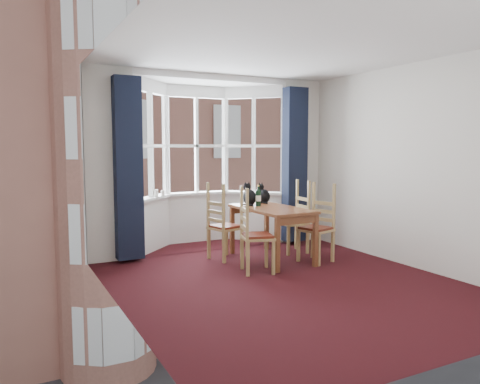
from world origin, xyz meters
TOP-DOWN VIEW (x-y plane):
  - floor at (0.00, 0.00)m, footprint 4.50×4.50m
  - ceiling at (0.00, 0.00)m, footprint 4.50×4.50m
  - wall_left at (-2.00, 0.00)m, footprint 0.00×4.50m
  - wall_right at (2.00, 0.00)m, footprint 0.00×4.50m
  - wall_near at (0.00, -2.25)m, footprint 4.00×0.00m
  - wall_back_pier_left at (-1.65, 2.25)m, footprint 0.70×0.12m
  - wall_back_pier_right at (1.65, 2.25)m, footprint 0.70×0.12m
  - bay_window at (0.00, 2.75)m, footprint 2.76×0.94m
  - curtain_left at (-1.42, 2.07)m, footprint 0.38×0.22m
  - curtain_right at (1.42, 2.07)m, footprint 0.38×0.22m
  - dining_table at (0.47, 1.24)m, footprint 0.78×1.39m
  - chair_left_near at (-0.13, 0.77)m, footprint 0.50×0.51m
  - chair_left_far at (-0.21, 1.56)m, footprint 0.49×0.50m
  - chair_right_near at (1.06, 0.87)m, footprint 0.51×0.52m
  - chair_right_far at (1.11, 1.50)m, footprint 0.43×0.45m
  - cat_left at (0.32, 1.65)m, footprint 0.19×0.27m
  - cat_right at (0.64, 1.77)m, footprint 0.22×0.27m
  - wine_bottle at (0.38, 1.48)m, footprint 0.08×0.08m
  - candle_tall at (-0.85, 2.60)m, footprint 0.06×0.06m
  - candle_short at (-0.74, 2.63)m, footprint 0.06×0.06m
  - street at (0.00, 32.25)m, footprint 80.00×80.00m
  - tenement_building at (0.00, 14.01)m, footprint 18.40×7.80m

SIDE VIEW (x-z plane):
  - street at x=0.00m, z-range -6.00..-6.00m
  - floor at x=0.00m, z-range 0.00..0.00m
  - chair_left_near at x=-0.13m, z-range 0.01..0.93m
  - chair_left_far at x=-0.21m, z-range 0.01..0.93m
  - chair_right_near at x=1.06m, z-range 0.01..0.93m
  - chair_right_far at x=1.11m, z-range 0.01..0.93m
  - dining_table at x=0.47m, z-range 0.29..1.07m
  - cat_right at x=0.64m, z-range 0.74..1.07m
  - cat_left at x=0.32m, z-range 0.73..1.09m
  - wine_bottle at x=0.38m, z-range 0.76..1.07m
  - candle_short at x=-0.74m, z-range 0.87..0.96m
  - candle_tall at x=-0.85m, z-range 0.87..0.98m
  - curtain_left at x=-1.42m, z-range 0.05..2.65m
  - curtain_right at x=1.42m, z-range 0.05..2.65m
  - wall_left at x=-2.00m, z-range -0.85..3.65m
  - wall_right at x=2.00m, z-range -0.85..3.65m
  - wall_near at x=0.00m, z-range -0.60..3.40m
  - wall_back_pier_left at x=-1.65m, z-range 0.00..2.80m
  - wall_back_pier_right at x=1.65m, z-range 0.00..2.80m
  - bay_window at x=0.00m, z-range 0.00..2.80m
  - tenement_building at x=0.00m, z-range -6.00..9.20m
  - ceiling at x=0.00m, z-range 2.80..2.80m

